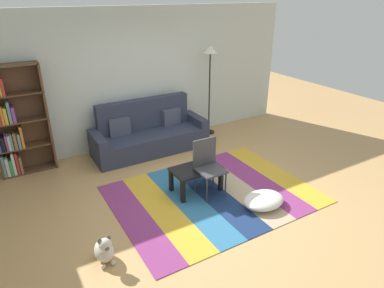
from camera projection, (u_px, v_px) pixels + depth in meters
The scene contains 11 objects.
ground_plane at pixel (210, 195), 5.35m from camera, with size 14.00×14.00×0.00m, color tan.
back_wall at pixel (142, 78), 6.80m from camera, with size 6.80×0.10×2.70m, color silver.
rug at pixel (213, 194), 5.36m from camera, with size 3.05×2.28×0.01m.
couch at pixel (149, 134), 6.74m from camera, with size 2.26×0.80×1.00m.
bookshelf at pixel (13, 124), 5.66m from camera, with size 0.90×0.28×1.89m.
coffee_table at pixel (196, 172), 5.33m from camera, with size 0.77×0.47×0.40m.
pouf at pixel (264, 200), 5.04m from camera, with size 0.65×0.49×0.18m, color white.
dog at pixel (104, 250), 3.99m from camera, with size 0.22×0.35×0.40m.
standing_lamp at pixel (210, 61), 7.05m from camera, with size 0.32×0.32×1.91m.
tv_remote at pixel (201, 165), 5.37m from camera, with size 0.04×0.15×0.02m, color black.
folding_chair at pixel (208, 163), 5.20m from camera, with size 0.40×0.40×0.90m.
Camera 1 is at (-2.55, -3.77, 2.94)m, focal length 31.73 mm.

